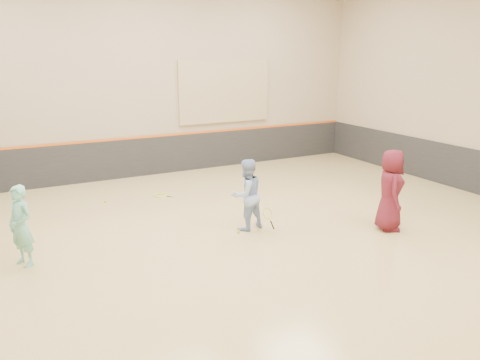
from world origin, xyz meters
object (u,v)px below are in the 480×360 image
girl (21,226)px  spare_racket (160,194)px  instructor (247,195)px  young_man (390,190)px

girl → spare_racket: size_ratio=2.05×
instructor → spare_racket: 3.42m
girl → instructor: size_ratio=0.96×
young_man → spare_racket: size_ratio=2.42×
girl → instructor: instructor is taller
instructor → young_man: 3.10m
girl → young_man: 7.38m
girl → spare_racket: (3.51, 2.91, -0.71)m
spare_racket → instructor: bearing=-73.9°
young_man → spare_racket: 5.97m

